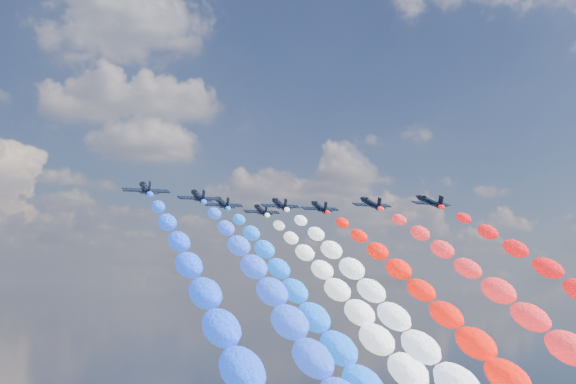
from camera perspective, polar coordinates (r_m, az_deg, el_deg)
name	(u,v)px	position (r m, az deg, el deg)	size (l,w,h in m)	color
jet_0	(146,188)	(151.35, -10.85, 0.27)	(9.20, 12.34, 2.72)	black
trail_0	(230,372)	(91.56, -4.48, -13.60)	(6.72, 118.34, 61.85)	#1643F5
jet_1	(198,196)	(163.50, -6.88, -0.33)	(9.20, 12.34, 2.72)	black
trail_1	(302,360)	(105.01, 1.08, -12.75)	(6.72, 118.34, 61.85)	blue
jet_2	(222,203)	(177.19, -5.05, -0.86)	(9.20, 12.34, 2.72)	black
trail_2	(326,351)	(119.35, 2.91, -12.04)	(6.72, 118.34, 61.85)	#1060FF
jet_3	(280,204)	(179.15, -0.64, -0.95)	(9.20, 12.34, 2.72)	black
trail_3	(410,349)	(123.39, 9.30, -11.79)	(6.72, 118.34, 61.85)	white
jet_4	(261,210)	(194.11, -2.08, -1.40)	(9.20, 12.34, 2.72)	black
trail_4	(368,342)	(137.47, 6.17, -11.33)	(6.72, 118.34, 61.85)	white
jet_5	(319,207)	(185.99, 2.42, -1.16)	(9.20, 12.34, 2.72)	black
trail_5	(461,345)	(131.84, 13.13, -11.38)	(6.72, 118.34, 61.85)	#FB1209
jet_6	(371,203)	(178.06, 6.36, -0.87)	(9.20, 12.34, 2.72)	black
trail_6	(550,350)	(126.57, 19.42, -11.37)	(6.72, 118.34, 61.85)	red
jet_7	(430,202)	(176.37, 10.81, -0.73)	(9.20, 12.34, 2.72)	black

